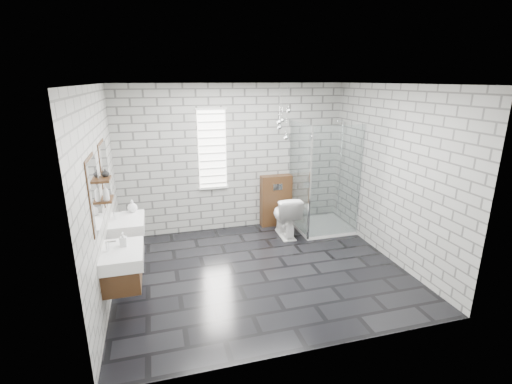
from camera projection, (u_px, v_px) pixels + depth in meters
name	position (u px, v px, depth m)	size (l,w,h in m)	color
floor	(261.00, 271.00, 5.59)	(4.20, 3.60, 0.02)	black
ceiling	(262.00, 83.00, 4.80)	(4.20, 3.60, 0.02)	white
wall_back	(234.00, 159.00, 6.86)	(4.20, 0.02, 2.70)	#A1A19C
wall_front	(315.00, 234.00, 3.53)	(4.20, 0.02, 2.70)	#A1A19C
wall_left	(100.00, 196.00, 4.65)	(0.02, 3.60, 2.70)	#A1A19C
wall_right	(392.00, 174.00, 5.74)	(0.02, 3.60, 2.70)	#A1A19C
vanity_left	(119.00, 257.00, 4.35)	(0.47, 0.70, 1.57)	#4A2D16
vanity_right	(124.00, 225.00, 5.32)	(0.47, 0.70, 1.57)	#4A2D16
shelf_lower	(107.00, 199.00, 4.64)	(0.14, 0.30, 0.03)	#4A2D16
shelf_upper	(104.00, 179.00, 4.56)	(0.14, 0.30, 0.03)	#4A2D16
window	(212.00, 149.00, 6.68)	(0.56, 0.05, 1.48)	white
cistern_panel	(276.00, 200.00, 7.22)	(0.60, 0.20, 1.00)	#4A2D16
flush_plate	(278.00, 187.00, 7.03)	(0.18, 0.01, 0.12)	silver
shower_enclosure	(320.00, 205.00, 6.92)	(1.00, 1.00, 2.03)	white
pendant_cluster	(283.00, 123.00, 6.49)	(0.31, 0.25, 0.97)	silver
toilet	(285.00, 216.00, 6.75)	(0.43, 0.75, 0.76)	white
soap_bottle_a	(123.00, 239.00, 4.41)	(0.08, 0.08, 0.17)	#B2B2B2
soap_bottle_b	(132.00, 206.00, 5.54)	(0.15, 0.15, 0.19)	#B2B2B2
soap_bottle_c	(106.00, 193.00, 4.52)	(0.07, 0.08, 0.19)	#B2B2B2
vase	(105.00, 173.00, 4.61)	(0.09, 0.09, 0.10)	#B2B2B2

